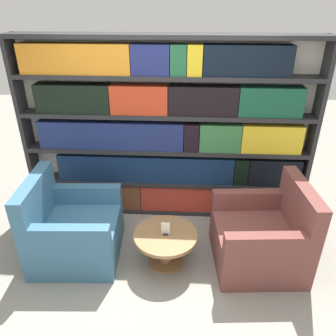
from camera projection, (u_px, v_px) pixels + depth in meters
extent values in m
plane|color=gray|center=(159.00, 278.00, 3.46)|extent=(14.00, 14.00, 0.00)
cube|color=silver|center=(167.00, 129.00, 4.17)|extent=(3.59, 0.05, 2.29)
cube|color=#262628|center=(27.00, 130.00, 4.15)|extent=(0.05, 0.30, 2.29)
cube|color=#262628|center=(312.00, 136.00, 3.96)|extent=(0.05, 0.30, 2.29)
cube|color=#262628|center=(166.00, 207.00, 4.57)|extent=(3.49, 0.30, 0.05)
cube|color=#262628|center=(166.00, 181.00, 4.37)|extent=(3.49, 0.30, 0.05)
cube|color=#262628|center=(166.00, 149.00, 4.16)|extent=(3.49, 0.30, 0.05)
cube|color=#262628|center=(166.00, 115.00, 3.95)|extent=(3.49, 0.30, 0.05)
cube|color=#262628|center=(166.00, 77.00, 3.74)|extent=(3.49, 0.30, 0.05)
cube|color=#262628|center=(166.00, 36.00, 3.54)|extent=(3.49, 0.30, 0.05)
cube|color=brown|center=(98.00, 194.00, 4.51)|extent=(1.21, 0.20, 0.36)
cube|color=#B93729|center=(195.00, 197.00, 4.44)|extent=(1.46, 0.20, 0.36)
cube|color=#A62D1B|center=(271.00, 199.00, 4.38)|extent=(0.56, 0.20, 0.36)
cube|color=#13294E|center=(146.00, 167.00, 4.27)|extent=(2.26, 0.20, 0.36)
cube|color=black|center=(240.00, 170.00, 4.21)|extent=(0.18, 0.20, 0.36)
cube|color=black|center=(273.00, 171.00, 4.19)|extent=(0.64, 0.20, 0.36)
cube|color=navy|center=(111.00, 134.00, 4.08)|extent=(1.80, 0.20, 0.35)
cube|color=black|center=(191.00, 136.00, 4.03)|extent=(0.18, 0.20, 0.35)
cube|color=#33703E|center=(220.00, 137.00, 4.01)|extent=(0.50, 0.20, 0.35)
cube|color=gold|center=(271.00, 138.00, 3.98)|extent=(0.72, 0.20, 0.35)
cube|color=black|center=(74.00, 98.00, 3.89)|extent=(0.89, 0.20, 0.34)
cube|color=red|center=(139.00, 99.00, 3.85)|extent=(0.67, 0.20, 0.34)
cube|color=black|center=(203.00, 100.00, 3.81)|extent=(0.80, 0.20, 0.34)
cube|color=#154C35|center=(270.00, 101.00, 3.77)|extent=(0.73, 0.20, 0.34)
cube|color=orange|center=(75.00, 59.00, 3.68)|extent=(1.26, 0.20, 0.33)
cube|color=navy|center=(151.00, 59.00, 3.63)|extent=(0.43, 0.20, 0.33)
cube|color=#1F5936|center=(178.00, 60.00, 3.62)|extent=(0.18, 0.20, 0.33)
cube|color=gold|center=(195.00, 60.00, 3.61)|extent=(0.16, 0.20, 0.33)
cube|color=black|center=(247.00, 60.00, 3.58)|extent=(0.97, 0.20, 0.33)
cube|color=#386684|center=(78.00, 238.00, 3.69)|extent=(0.96, 0.94, 0.46)
cube|color=#386684|center=(35.00, 202.00, 3.46)|extent=(0.19, 0.90, 0.51)
cube|color=#386684|center=(71.00, 236.00, 3.19)|extent=(0.78, 0.16, 0.22)
cube|color=#386684|center=(88.00, 194.00, 3.87)|extent=(0.78, 0.16, 0.22)
cube|color=brown|center=(257.00, 245.00, 3.58)|extent=(0.98, 0.96, 0.46)
cube|color=brown|center=(300.00, 208.00, 3.36)|extent=(0.21, 0.90, 0.51)
cube|color=brown|center=(246.00, 199.00, 3.77)|extent=(0.78, 0.18, 0.22)
cube|color=brown|center=(265.00, 244.00, 3.08)|extent=(0.78, 0.18, 0.22)
cylinder|color=olive|center=(166.00, 250.00, 3.58)|extent=(0.12, 0.12, 0.36)
cylinder|color=olive|center=(166.00, 261.00, 3.66)|extent=(0.38, 0.38, 0.03)
cylinder|color=olive|center=(166.00, 235.00, 3.49)|extent=(0.68, 0.68, 0.04)
cube|color=black|center=(166.00, 234.00, 3.48)|extent=(0.05, 0.06, 0.01)
cube|color=silver|center=(166.00, 228.00, 3.45)|extent=(0.09, 0.01, 0.15)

